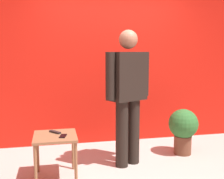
{
  "coord_description": "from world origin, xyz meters",
  "views": [
    {
      "loc": [
        -0.96,
        -3.09,
        1.55
      ],
      "look_at": [
        -0.19,
        0.55,
        1.03
      ],
      "focal_mm": 44.53,
      "sensor_mm": 36.0,
      "label": 1
    }
  ],
  "objects_px": {
    "standing_person": "(128,91)",
    "side_table": "(55,142)",
    "tv_remote": "(55,132)",
    "cell_phone": "(63,136)",
    "potted_plant": "(183,128)"
  },
  "relations": [
    {
      "from": "side_table",
      "to": "cell_phone",
      "type": "distance_m",
      "value": 0.15
    },
    {
      "from": "tv_remote",
      "to": "potted_plant",
      "type": "bearing_deg",
      "value": -31.05
    },
    {
      "from": "cell_phone",
      "to": "potted_plant",
      "type": "distance_m",
      "value": 1.87
    },
    {
      "from": "potted_plant",
      "to": "side_table",
      "type": "bearing_deg",
      "value": -166.8
    },
    {
      "from": "standing_person",
      "to": "tv_remote",
      "type": "distance_m",
      "value": 1.08
    },
    {
      "from": "tv_remote",
      "to": "potted_plant",
      "type": "distance_m",
      "value": 1.92
    },
    {
      "from": "standing_person",
      "to": "potted_plant",
      "type": "distance_m",
      "value": 1.13
    },
    {
      "from": "standing_person",
      "to": "cell_phone",
      "type": "bearing_deg",
      "value": -161.01
    },
    {
      "from": "standing_person",
      "to": "side_table",
      "type": "height_order",
      "value": "standing_person"
    },
    {
      "from": "standing_person",
      "to": "potted_plant",
      "type": "bearing_deg",
      "value": 12.94
    },
    {
      "from": "side_table",
      "to": "potted_plant",
      "type": "xyz_separation_m",
      "value": [
        1.89,
        0.44,
        -0.05
      ]
    },
    {
      "from": "side_table",
      "to": "cell_phone",
      "type": "xyz_separation_m",
      "value": [
        0.09,
        -0.07,
        0.09
      ]
    },
    {
      "from": "cell_phone",
      "to": "tv_remote",
      "type": "height_order",
      "value": "tv_remote"
    },
    {
      "from": "standing_person",
      "to": "tv_remote",
      "type": "height_order",
      "value": "standing_person"
    },
    {
      "from": "standing_person",
      "to": "cell_phone",
      "type": "distance_m",
      "value": 1.04
    }
  ]
}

